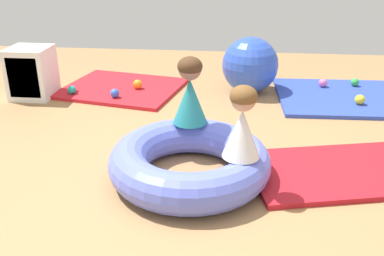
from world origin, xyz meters
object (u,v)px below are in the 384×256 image
play_ball_teal (72,90)px  play_ball_orange (138,84)px  inflatable_cushion (189,161)px  play_ball_blue (115,93)px  play_ball_pink (323,83)px  play_ball_yellow (360,100)px  storage_cube (31,73)px  exercise_ball_large (250,65)px  play_ball_green (355,82)px  child_in_white (242,123)px  child_in_teal (190,91)px

play_ball_teal → play_ball_orange: bearing=20.1°
inflatable_cushion → play_ball_blue: size_ratio=11.87×
play_ball_pink → play_ball_teal: bearing=-169.1°
play_ball_yellow → play_ball_teal: size_ratio=1.10×
play_ball_pink → play_ball_blue: bearing=-165.1°
play_ball_blue → storage_cube: 0.97m
play_ball_pink → exercise_ball_large: (-0.87, -0.15, 0.23)m
play_ball_orange → play_ball_blue: 0.38m
play_ball_blue → inflatable_cushion: bearing=-57.8°
play_ball_green → play_ball_teal: size_ratio=1.00×
child_in_white → play_ball_green: child_in_white is taller
child_in_teal → storage_cube: bearing=-111.1°
inflatable_cushion → play_ball_yellow: 2.31m
inflatable_cushion → exercise_ball_large: exercise_ball_large is taller
play_ball_orange → child_in_teal: bearing=-62.8°
play_ball_yellow → play_ball_teal: 3.14m
child_in_white → child_in_teal: size_ratio=0.93×
play_ball_green → exercise_ball_large: (-1.25, -0.23, 0.23)m
child_in_teal → play_ball_orange: (-0.78, 1.51, -0.45)m
play_ball_green → storage_cube: 3.73m
play_ball_green → play_ball_teal: same height
child_in_white → child_in_teal: 0.69m
inflatable_cushion → child_in_white: 0.56m
play_ball_orange → play_ball_teal: 0.74m
play_ball_green → play_ball_teal: 3.30m
play_ball_yellow → play_ball_teal: bearing=179.8°
child_in_white → exercise_ball_large: size_ratio=0.78×
play_ball_teal → play_ball_green: bearing=10.9°
child_in_teal → play_ball_blue: (-0.96, 1.18, -0.46)m
child_in_white → play_ball_pink: 2.59m
child_in_teal → play_ball_teal: 1.99m
play_ball_orange → play_ball_pink: (2.16, 0.29, -0.01)m
play_ball_pink → storage_cube: size_ratio=0.17×
child_in_teal → play_ball_blue: child_in_teal is taller
exercise_ball_large → storage_cube: size_ratio=1.14×
storage_cube → play_ball_pink: bearing=10.2°
play_ball_green → play_ball_pink: bearing=-169.2°
play_ball_yellow → play_ball_green: play_ball_yellow is taller
child_in_white → play_ball_orange: child_in_white is taller
storage_cube → play_ball_blue: bearing=-2.1°
play_ball_teal → exercise_ball_large: size_ratio=0.15×
child_in_white → play_ball_yellow: (1.26, 1.80, -0.44)m
inflatable_cushion → play_ball_pink: inflatable_cushion is taller
inflatable_cushion → play_ball_pink: 2.58m
child_in_white → exercise_ball_large: bearing=10.1°
play_ball_yellow → exercise_ball_large: bearing=160.5°
play_ball_teal → play_ball_blue: bearing=-8.2°
inflatable_cushion → play_ball_blue: bearing=122.2°
child_in_teal → play_ball_yellow: size_ratio=5.15×
play_ball_orange → exercise_ball_large: size_ratio=0.17×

